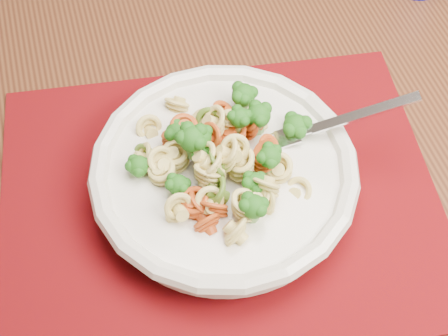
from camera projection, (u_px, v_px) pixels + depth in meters
name	position (u px, v px, depth m)	size (l,w,h in m)	color
dining_table	(174.00, 206.00, 0.74)	(1.58, 1.16, 0.69)	#572F18
placemat	(220.00, 197.00, 0.65)	(0.45, 0.35, 0.00)	#630804
pasta_bowl	(224.00, 173.00, 0.63)	(0.27, 0.27, 0.05)	silver
pasta_broccoli_heap	(224.00, 165.00, 0.61)	(0.23, 0.23, 0.06)	#D1BE67
fork	(288.00, 137.00, 0.63)	(0.19, 0.02, 0.01)	silver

